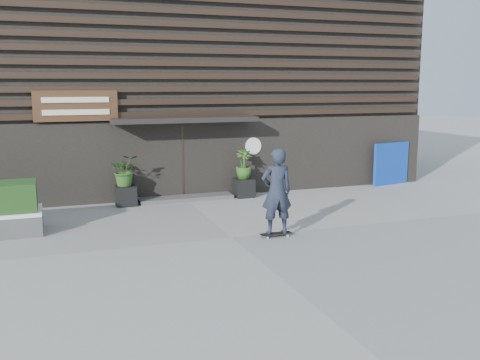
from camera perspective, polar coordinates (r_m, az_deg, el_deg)
name	(u,v)px	position (r m, az deg, el deg)	size (l,w,h in m)	color
ground	(232,238)	(13.10, -0.87, -6.07)	(80.00, 80.00, 0.00)	gray
entrance_step	(186,198)	(17.38, -5.73, -1.87)	(3.00, 0.80, 0.12)	#444442
planter_pot_left	(126,196)	(16.80, -11.88, -1.62)	(0.60, 0.60, 0.60)	black
bamboo_left	(125,170)	(16.66, -11.98, 1.01)	(0.86, 0.75, 0.96)	#2D591E
planter_pot_right	(244,188)	(17.69, 0.40, -0.82)	(0.60, 0.60, 0.60)	black
bamboo_right	(244,164)	(17.55, 0.40, 1.68)	(0.54, 0.54, 0.96)	#2D591E
blue_tarp	(391,164)	(20.56, 15.57, 1.66)	(1.64, 0.12, 1.54)	#0C34A4
building	(151,75)	(22.26, -9.28, 10.84)	(18.00, 11.00, 8.00)	black
skateboarder	(277,191)	(12.92, 3.86, -1.21)	(0.79, 0.56, 2.15)	black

